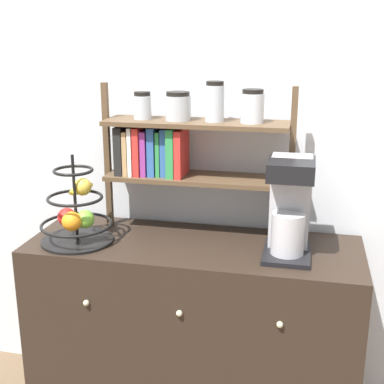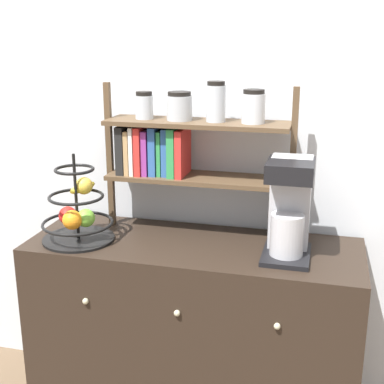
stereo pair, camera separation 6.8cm
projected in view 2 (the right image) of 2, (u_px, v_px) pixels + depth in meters
wall_back at (210, 108)px, 2.22m from camera, size 7.00×0.05×2.60m
sideboard at (193, 333)px, 2.22m from camera, size 1.31×0.49×0.80m
coffee_maker at (289, 207)px, 1.95m from camera, size 0.17×0.24×0.37m
fruit_stand at (77, 213)px, 2.11m from camera, size 0.29×0.29×0.35m
shelf_hutch at (180, 141)px, 2.15m from camera, size 0.78×0.20×0.62m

